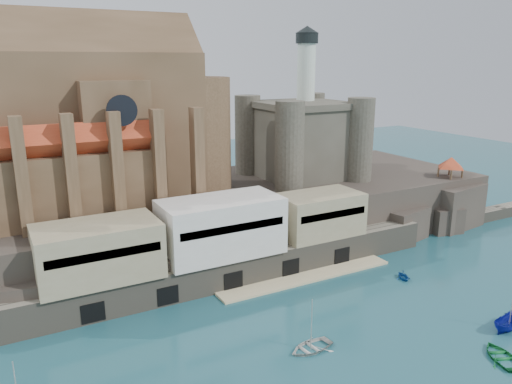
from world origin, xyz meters
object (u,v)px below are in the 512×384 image
at_px(pavilion, 451,164).
at_px(church, 92,129).
at_px(castle_keep, 302,136).
at_px(boat_2, 508,329).

bearing_deg(pavilion, church, 166.52).
height_order(castle_keep, pavilion, castle_keep).
relative_size(pavilion, boat_2, 1.09).
bearing_deg(church, castle_keep, -1.11).
bearing_deg(church, boat_2, -50.78).
bearing_deg(castle_keep, pavilion, -30.18).
relative_size(castle_keep, boat_2, 4.99).
distance_m(church, boat_2, 66.79).
relative_size(church, castle_keep, 1.60).
bearing_deg(boat_2, church, 33.03).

